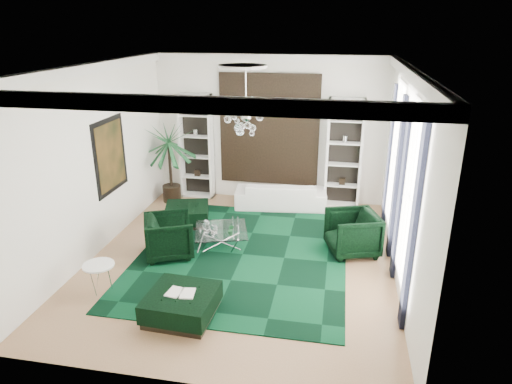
% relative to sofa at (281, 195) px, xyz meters
% --- Properties ---
extents(floor, '(6.00, 7.00, 0.02)m').
position_rel_sofa_xyz_m(floor, '(-0.41, -2.90, -0.35)').
color(floor, '#A47B56').
rests_on(floor, ground).
extents(ceiling, '(6.00, 7.00, 0.02)m').
position_rel_sofa_xyz_m(ceiling, '(-0.41, -2.90, 3.47)').
color(ceiling, white).
rests_on(ceiling, ground).
extents(wall_back, '(6.00, 0.02, 3.80)m').
position_rel_sofa_xyz_m(wall_back, '(-0.41, 0.61, 1.56)').
color(wall_back, white).
rests_on(wall_back, ground).
extents(wall_front, '(6.00, 0.02, 3.80)m').
position_rel_sofa_xyz_m(wall_front, '(-0.41, -6.41, 1.56)').
color(wall_front, white).
rests_on(wall_front, ground).
extents(wall_left, '(0.02, 7.00, 3.80)m').
position_rel_sofa_xyz_m(wall_left, '(-3.42, -2.90, 1.56)').
color(wall_left, white).
rests_on(wall_left, ground).
extents(wall_right, '(0.02, 7.00, 3.80)m').
position_rel_sofa_xyz_m(wall_right, '(2.60, -2.90, 1.56)').
color(wall_right, white).
rests_on(wall_right, ground).
extents(crown_molding, '(6.00, 7.00, 0.18)m').
position_rel_sofa_xyz_m(crown_molding, '(-0.41, -2.90, 3.36)').
color(crown_molding, white).
rests_on(crown_molding, ceiling).
extents(ceiling_medallion, '(0.90, 0.90, 0.05)m').
position_rel_sofa_xyz_m(ceiling_medallion, '(-0.41, -2.60, 3.43)').
color(ceiling_medallion, white).
rests_on(ceiling_medallion, ceiling).
extents(tapestry, '(2.50, 0.06, 2.80)m').
position_rel_sofa_xyz_m(tapestry, '(-0.41, 0.56, 1.56)').
color(tapestry, black).
rests_on(tapestry, wall_back).
extents(shelving_left, '(0.90, 0.38, 2.80)m').
position_rel_sofa_xyz_m(shelving_left, '(-2.36, 0.41, 1.06)').
color(shelving_left, white).
rests_on(shelving_left, floor).
extents(shelving_right, '(0.90, 0.38, 2.80)m').
position_rel_sofa_xyz_m(shelving_right, '(1.54, 0.41, 1.06)').
color(shelving_right, white).
rests_on(shelving_right, floor).
extents(painting, '(0.04, 1.30, 1.60)m').
position_rel_sofa_xyz_m(painting, '(-3.38, -2.30, 1.51)').
color(painting, black).
rests_on(painting, wall_left).
extents(window_near, '(0.03, 1.10, 2.90)m').
position_rel_sofa_xyz_m(window_near, '(2.58, -3.80, 1.56)').
color(window_near, white).
rests_on(window_near, wall_right).
extents(curtain_near_a, '(0.07, 0.30, 3.25)m').
position_rel_sofa_xyz_m(curtain_near_a, '(2.54, -4.58, 1.31)').
color(curtain_near_a, black).
rests_on(curtain_near_a, floor).
extents(curtain_near_b, '(0.07, 0.30, 3.25)m').
position_rel_sofa_xyz_m(curtain_near_b, '(2.54, -3.02, 1.31)').
color(curtain_near_b, black).
rests_on(curtain_near_b, floor).
extents(window_far, '(0.03, 1.10, 2.90)m').
position_rel_sofa_xyz_m(window_far, '(2.58, -1.40, 1.56)').
color(window_far, white).
rests_on(window_far, wall_right).
extents(curtain_far_a, '(0.07, 0.30, 3.25)m').
position_rel_sofa_xyz_m(curtain_far_a, '(2.54, -2.18, 1.31)').
color(curtain_far_a, black).
rests_on(curtain_far_a, floor).
extents(curtain_far_b, '(0.07, 0.30, 3.25)m').
position_rel_sofa_xyz_m(curtain_far_b, '(2.54, -0.62, 1.31)').
color(curtain_far_b, black).
rests_on(curtain_far_b, floor).
extents(rug, '(4.20, 5.00, 0.02)m').
position_rel_sofa_xyz_m(rug, '(-0.42, -2.77, -0.33)').
color(rug, black).
rests_on(rug, floor).
extents(sofa, '(2.40, 1.15, 0.68)m').
position_rel_sofa_xyz_m(sofa, '(0.00, 0.00, 0.00)').
color(sofa, white).
rests_on(sofa, floor).
extents(armchair_left, '(1.24, 1.23, 0.86)m').
position_rel_sofa_xyz_m(armchair_left, '(-1.88, -3.04, 0.09)').
color(armchair_left, black).
rests_on(armchair_left, floor).
extents(armchair_right, '(1.24, 1.22, 0.90)m').
position_rel_sofa_xyz_m(armchair_right, '(1.79, -2.24, 0.11)').
color(armchair_right, black).
rests_on(armchair_right, floor).
extents(coffee_table, '(1.34, 1.34, 0.37)m').
position_rel_sofa_xyz_m(coffee_table, '(-0.96, -2.42, -0.15)').
color(coffee_table, white).
rests_on(coffee_table, floor).
extents(ottoman_side, '(1.22, 1.22, 0.44)m').
position_rel_sofa_xyz_m(ottoman_side, '(-2.05, -1.44, -0.12)').
color(ottoman_side, black).
rests_on(ottoman_side, floor).
extents(ottoman_front, '(1.12, 1.12, 0.43)m').
position_rel_sofa_xyz_m(ottoman_front, '(-0.95, -4.99, -0.12)').
color(ottoman_front, black).
rests_on(ottoman_front, floor).
extents(book, '(0.46, 0.31, 0.03)m').
position_rel_sofa_xyz_m(book, '(-0.95, -4.99, 0.11)').
color(book, white).
rests_on(book, ottoman_front).
extents(side_table, '(0.64, 0.64, 0.53)m').
position_rel_sofa_xyz_m(side_table, '(-2.61, -4.56, -0.07)').
color(side_table, white).
rests_on(side_table, floor).
extents(palm, '(2.08, 2.08, 2.64)m').
position_rel_sofa_xyz_m(palm, '(-2.93, -0.12, 0.98)').
color(palm, '#1A4F28').
rests_on(palm, floor).
extents(chandelier, '(1.09, 1.09, 0.77)m').
position_rel_sofa_xyz_m(chandelier, '(-0.37, -2.55, 2.51)').
color(chandelier, white).
rests_on(chandelier, ceiling).
extents(table_plant, '(0.16, 0.13, 0.25)m').
position_rel_sofa_xyz_m(table_plant, '(-0.69, -2.65, 0.16)').
color(table_plant, '#1A4F28').
rests_on(table_plant, coffee_table).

